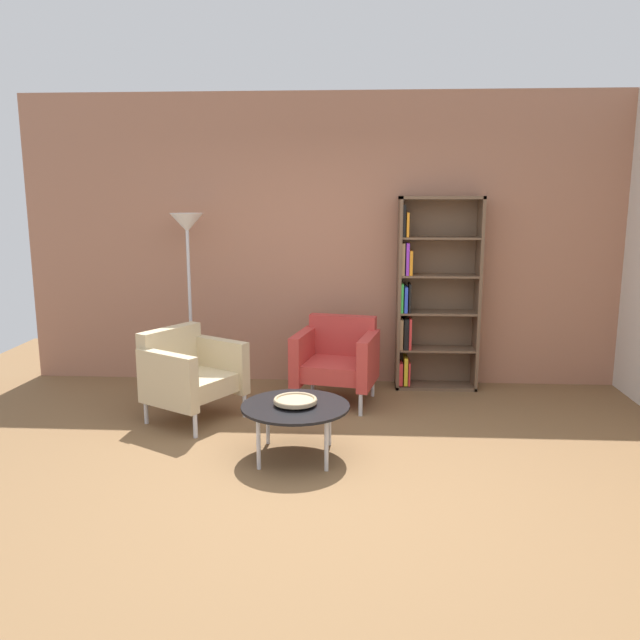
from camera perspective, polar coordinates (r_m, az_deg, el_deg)
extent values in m
plane|color=brown|center=(4.55, 0.71, -13.93)|extent=(8.32, 8.32, 0.00)
cube|color=#A87056|center=(6.60, 1.73, 6.97)|extent=(6.40, 0.12, 2.90)
cube|color=brown|center=(6.43, 6.95, 2.31)|extent=(0.03, 0.30, 1.90)
cube|color=brown|center=(6.53, 13.71, 2.20)|extent=(0.03, 0.30, 1.90)
cube|color=brown|center=(6.40, 10.65, 10.56)|extent=(0.80, 0.30, 0.03)
cube|color=brown|center=(6.67, 10.08, -5.70)|extent=(0.80, 0.30, 0.03)
cube|color=brown|center=(6.61, 10.21, 2.45)|extent=(0.80, 0.02, 1.90)
cube|color=brown|center=(6.58, 10.19, -2.50)|extent=(0.76, 0.28, 0.02)
cube|color=brown|center=(6.50, 10.30, 0.65)|extent=(0.76, 0.28, 0.02)
cube|color=brown|center=(6.44, 10.41, 3.87)|extent=(0.76, 0.28, 0.02)
cube|color=brown|center=(6.41, 10.53, 7.14)|extent=(0.76, 0.28, 0.02)
cube|color=red|center=(6.55, 7.11, -4.66)|extent=(0.04, 0.17, 0.23)
cube|color=yellow|center=(6.58, 7.52, -4.37)|extent=(0.04, 0.23, 0.28)
cube|color=red|center=(6.59, 7.81, -4.55)|extent=(0.02, 0.24, 0.23)
cube|color=olive|center=(6.49, 7.14, -1.13)|extent=(0.03, 0.24, 0.30)
cube|color=black|center=(6.49, 7.55, -1.11)|extent=(0.04, 0.25, 0.30)
cube|color=red|center=(6.47, 7.92, -1.16)|extent=(0.02, 0.19, 0.31)
cube|color=green|center=(6.43, 7.19, 2.02)|extent=(0.02, 0.25, 0.28)
cube|color=blue|center=(6.42, 7.54, 1.86)|extent=(0.03, 0.23, 0.25)
cube|color=black|center=(6.41, 7.87, 1.98)|extent=(0.02, 0.22, 0.28)
cube|color=olive|center=(6.35, 7.31, 5.37)|extent=(0.03, 0.20, 0.31)
cube|color=purple|center=(6.34, 7.70, 5.35)|extent=(0.03, 0.17, 0.31)
cube|color=orange|center=(6.37, 7.98, 5.04)|extent=(0.03, 0.21, 0.24)
cube|color=black|center=(6.33, 7.39, 8.67)|extent=(0.03, 0.21, 0.30)
cube|color=orange|center=(6.33, 7.71, 8.33)|extent=(0.02, 0.19, 0.23)
cylinder|color=black|center=(4.78, -2.18, -7.61)|extent=(0.80, 0.80, 0.02)
cylinder|color=silver|center=(4.66, -5.44, -10.80)|extent=(0.03, 0.03, 0.38)
cylinder|color=silver|center=(4.61, 0.57, -10.97)|extent=(0.03, 0.03, 0.38)
cylinder|color=silver|center=(5.10, -4.62, -8.80)|extent=(0.03, 0.03, 0.38)
cylinder|color=silver|center=(5.06, 0.84, -8.94)|extent=(0.03, 0.03, 0.38)
cylinder|color=tan|center=(4.78, -2.18, -7.38)|extent=(0.13, 0.13, 0.02)
cylinder|color=tan|center=(4.77, -2.19, -7.15)|extent=(0.32, 0.32, 0.02)
torus|color=tan|center=(4.77, -2.19, -7.01)|extent=(0.32, 0.32, 0.02)
cube|color=#B73833|center=(6.02, 1.41, -4.36)|extent=(0.74, 0.70, 0.16)
cube|color=#B73833|center=(6.21, 2.01, -1.31)|extent=(0.65, 0.25, 0.38)
cube|color=#B73833|center=(6.05, -1.49, -3.20)|extent=(0.22, 0.63, 0.46)
cube|color=#B73833|center=(5.91, 4.29, -3.58)|extent=(0.22, 0.63, 0.46)
cylinder|color=silver|center=(5.87, -2.19, -6.81)|extent=(0.04, 0.04, 0.24)
cylinder|color=silver|center=(5.73, 3.60, -7.28)|extent=(0.04, 0.04, 0.24)
cylinder|color=silver|center=(6.40, -0.64, -5.28)|extent=(0.04, 0.04, 0.24)
cylinder|color=silver|center=(6.27, 4.67, -5.66)|extent=(0.04, 0.04, 0.24)
cube|color=#C6B289|center=(5.67, -11.09, -5.56)|extent=(0.83, 0.85, 0.16)
cube|color=#C6B289|center=(5.79, -13.08, -2.52)|extent=(0.43, 0.61, 0.38)
cube|color=#C6B289|center=(5.42, -13.31, -5.21)|extent=(0.58, 0.40, 0.46)
cube|color=#C6B289|center=(5.84, -8.83, -3.87)|extent=(0.58, 0.40, 0.46)
cylinder|color=silver|center=(5.32, -10.94, -8.93)|extent=(0.04, 0.04, 0.24)
cylinder|color=silver|center=(5.73, -6.67, -7.33)|extent=(0.04, 0.04, 0.24)
cylinder|color=silver|center=(5.73, -15.09, -7.66)|extent=(0.04, 0.04, 0.24)
cylinder|color=silver|center=(6.11, -10.81, -6.28)|extent=(0.04, 0.04, 0.24)
cylinder|color=silver|center=(6.64, -11.10, -5.86)|extent=(0.28, 0.28, 0.02)
cylinder|color=silver|center=(6.45, -11.38, 1.29)|extent=(0.03, 0.03, 1.65)
cone|color=white|center=(6.36, -11.65, 8.40)|extent=(0.32, 0.32, 0.18)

